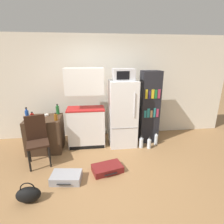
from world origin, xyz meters
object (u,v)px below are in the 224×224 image
(water_bottle_front, at_px, (141,143))
(bottle_ketchup_red, at_px, (32,116))
(kitchen_hutch, at_px, (86,112))
(refrigerator, at_px, (123,114))
(suitcase_small_flat, at_px, (66,177))
(bottle_blue_soda, at_px, (27,116))
(bowl, at_px, (46,115))
(suitcase_large_flat, at_px, (107,168))
(bookshelf, at_px, (149,107))
(side_table, at_px, (45,134))
(bottle_green_tall, at_px, (58,110))
(water_bottle_back, at_px, (149,144))
(handbag, at_px, (28,194))
(bottle_amber_beer, at_px, (56,117))
(chair, at_px, (37,136))
(microwave, at_px, (123,75))
(water_bottle_middle, at_px, (156,139))

(water_bottle_front, bearing_deg, bottle_ketchup_red, 177.11)
(kitchen_hutch, height_order, refrigerator, kitchen_hutch)
(suitcase_small_flat, bearing_deg, water_bottle_front, 38.69)
(bottle_blue_soda, xyz_separation_m, bowl, (0.29, 0.35, -0.11))
(kitchen_hutch, bearing_deg, suitcase_large_flat, -70.84)
(bottle_ketchup_red, bearing_deg, bookshelf, 5.16)
(side_table, bearing_deg, kitchen_hutch, 6.07)
(bottle_blue_soda, bearing_deg, bottle_green_tall, 38.91)
(bottle_ketchup_red, height_order, water_bottle_back, bottle_ketchup_red)
(bottle_blue_soda, relative_size, handbag, 0.86)
(side_table, xyz_separation_m, bottle_amber_beer, (0.31, -0.19, 0.46))
(bottle_ketchup_red, relative_size, suitcase_small_flat, 0.32)
(refrigerator, distance_m, suitcase_small_flat, 1.89)
(bowl, bearing_deg, water_bottle_front, -9.55)
(bottle_green_tall, height_order, chair, bottle_green_tall)
(bowl, bearing_deg, kitchen_hutch, -3.67)
(microwave, height_order, chair, microwave)
(refrigerator, bearing_deg, bowl, 176.39)
(microwave, xyz_separation_m, water_bottle_front, (0.41, -0.26, -1.58))
(suitcase_small_flat, bearing_deg, bottle_blue_soda, 137.66)
(bookshelf, xyz_separation_m, bottle_ketchup_red, (-2.70, -0.24, -0.04))
(refrigerator, height_order, microwave, microwave)
(bowl, bearing_deg, bottle_blue_soda, -129.66)
(refrigerator, height_order, handbag, refrigerator)
(bottle_amber_beer, distance_m, suitcase_small_flat, 1.31)
(bottle_ketchup_red, distance_m, suitcase_large_flat, 1.96)
(bookshelf, height_order, chair, bookshelf)
(handbag, xyz_separation_m, water_bottle_back, (2.31, 1.34, -0.00))
(kitchen_hutch, height_order, microwave, kitchen_hutch)
(bottle_blue_soda, relative_size, water_bottle_front, 1.01)
(kitchen_hutch, bearing_deg, water_bottle_back, -14.03)
(bookshelf, relative_size, water_bottle_middle, 5.40)
(side_table, xyz_separation_m, bottle_green_tall, (0.28, 0.25, 0.49))
(bottle_blue_soda, bearing_deg, water_bottle_front, -0.50)
(side_table, bearing_deg, microwave, 1.42)
(suitcase_small_flat, bearing_deg, bookshelf, 42.90)
(bottle_blue_soda, bearing_deg, microwave, 6.43)
(microwave, relative_size, bowl, 3.96)
(suitcase_small_flat, relative_size, handbag, 1.52)
(kitchen_hutch, relative_size, suitcase_small_flat, 3.38)
(water_bottle_middle, bearing_deg, suitcase_small_flat, -151.56)
(refrigerator, distance_m, microwave, 0.92)
(water_bottle_middle, bearing_deg, bottle_blue_soda, -178.29)
(bookshelf, relative_size, suitcase_large_flat, 2.87)
(refrigerator, height_order, water_bottle_front, refrigerator)
(refrigerator, height_order, bottle_ketchup_red, refrigerator)
(microwave, distance_m, suitcase_large_flat, 2.02)
(microwave, relative_size, bottle_green_tall, 1.95)
(bottle_green_tall, height_order, handbag, bottle_green_tall)
(handbag, bearing_deg, microwave, 43.82)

